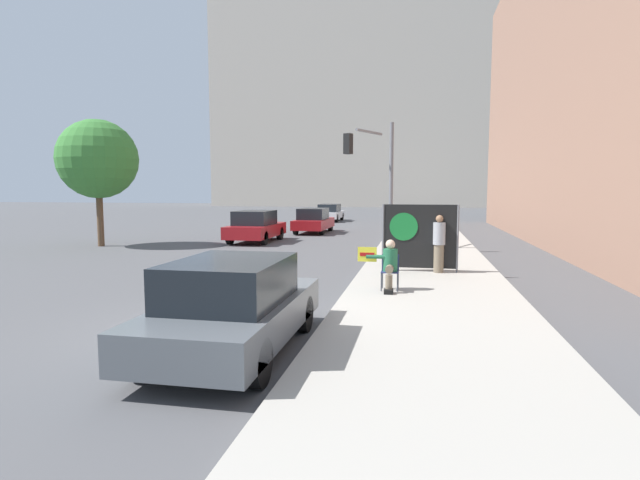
# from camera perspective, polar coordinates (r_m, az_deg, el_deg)

# --- Properties ---
(ground_plane) EXTENTS (160.00, 160.00, 0.00)m
(ground_plane) POSITION_cam_1_polar(r_m,az_deg,el_deg) (9.20, -12.26, -10.13)
(ground_plane) COLOR #4F4F51
(sidewalk_curb) EXTENTS (3.93, 90.00, 0.17)m
(sidewalk_curb) POSITION_cam_1_polar(r_m,az_deg,el_deg) (23.23, 11.95, -0.34)
(sidewalk_curb) COLOR #A8A399
(sidewalk_curb) RESTS_ON ground_plane
(building_backdrop_far) EXTENTS (52.00, 12.00, 41.03)m
(building_backdrop_far) POSITION_cam_1_polar(r_m,az_deg,el_deg) (80.80, 7.38, 18.59)
(building_backdrop_far) COLOR #BCB2A3
(building_backdrop_far) RESTS_ON ground_plane
(seated_protester) EXTENTS (0.95, 0.77, 1.18)m
(seated_protester) POSITION_cam_1_polar(r_m,az_deg,el_deg) (11.66, 7.88, -2.70)
(seated_protester) COLOR #474C56
(seated_protester) RESTS_ON sidewalk_curb
(jogger_on_sidewalk) EXTENTS (0.34, 0.34, 1.63)m
(jogger_on_sidewalk) POSITION_cam_1_polar(r_m,az_deg,el_deg) (14.43, 13.44, -0.39)
(jogger_on_sidewalk) COLOR #756651
(jogger_on_sidewalk) RESTS_ON sidewalk_curb
(pedestrian_behind) EXTENTS (0.34, 0.34, 1.63)m
(pedestrian_behind) POSITION_cam_1_polar(r_m,az_deg,el_deg) (16.23, 8.77, 0.38)
(pedestrian_behind) COLOR black
(pedestrian_behind) RESTS_ON sidewalk_curb
(protest_banner) EXTENTS (2.15, 0.06, 1.91)m
(protest_banner) POSITION_cam_1_polar(r_m,az_deg,el_deg) (14.48, 11.26, 0.42)
(protest_banner) COLOR slate
(protest_banner) RESTS_ON sidewalk_curb
(traffic_light_pole) EXTENTS (2.11, 1.88, 4.95)m
(traffic_light_pole) POSITION_cam_1_polar(r_m,az_deg,el_deg) (20.38, 6.11, 8.49)
(traffic_light_pole) COLOR slate
(traffic_light_pole) RESTS_ON sidewalk_curb
(parked_car_curbside) EXTENTS (1.80, 4.15, 1.46)m
(parked_car_curbside) POSITION_cam_1_polar(r_m,az_deg,el_deg) (7.80, -9.87, -7.46)
(parked_car_curbside) COLOR #565B60
(parked_car_curbside) RESTS_ON ground_plane
(car_on_road_nearest) EXTENTS (1.85, 4.25, 1.51)m
(car_on_road_nearest) POSITION_cam_1_polar(r_m,az_deg,el_deg) (24.12, -7.37, 1.54)
(car_on_road_nearest) COLOR maroon
(car_on_road_nearest) RESTS_ON ground_plane
(car_on_road_midblock) EXTENTS (1.72, 4.33, 1.44)m
(car_on_road_midblock) POSITION_cam_1_polar(r_m,az_deg,el_deg) (29.01, -0.74, 2.23)
(car_on_road_midblock) COLOR maroon
(car_on_road_midblock) RESTS_ON ground_plane
(car_on_road_distant) EXTENTS (1.72, 4.52, 1.37)m
(car_on_road_distant) POSITION_cam_1_polar(r_m,az_deg,el_deg) (39.94, 1.13, 3.15)
(car_on_road_distant) COLOR silver
(car_on_road_distant) RESTS_ON ground_plane
(street_tree_near_curb) EXTENTS (3.45, 3.45, 5.57)m
(street_tree_near_curb) POSITION_cam_1_polar(r_m,az_deg,el_deg) (24.18, -24.08, 8.42)
(street_tree_near_curb) COLOR brown
(street_tree_near_curb) RESTS_ON ground_plane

